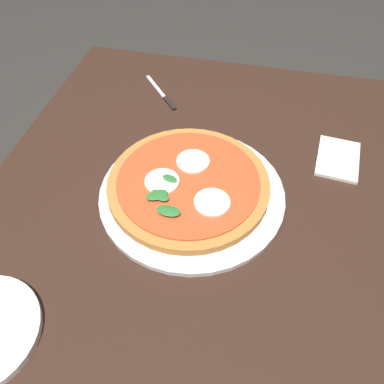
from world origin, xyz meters
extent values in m
plane|color=#2D2B28|center=(0.00, 0.00, 0.00)|extent=(6.00, 6.00, 0.00)
cube|color=black|center=(0.00, 0.00, 0.68)|extent=(1.18, 0.88, 0.04)
cube|color=black|center=(0.51, -0.36, 0.33)|extent=(0.07, 0.07, 0.66)
cube|color=black|center=(0.51, 0.36, 0.33)|extent=(0.07, 0.07, 0.66)
cylinder|color=silver|center=(0.07, 0.01, 0.71)|extent=(0.38, 0.38, 0.01)
cylinder|color=#B27033|center=(0.08, 0.01, 0.72)|extent=(0.33, 0.33, 0.02)
cylinder|color=#CC4723|center=(0.08, 0.01, 0.73)|extent=(0.29, 0.29, 0.00)
cylinder|color=white|center=(0.13, 0.02, 0.74)|extent=(0.07, 0.07, 0.00)
cylinder|color=white|center=(0.06, 0.07, 0.74)|extent=(0.07, 0.07, 0.00)
cylinder|color=white|center=(0.03, -0.04, 0.74)|extent=(0.07, 0.07, 0.00)
ellipsoid|color=#286B2D|center=(0.06, 0.05, 0.74)|extent=(0.03, 0.04, 0.00)
ellipsoid|color=#286B2D|center=(-0.02, 0.03, 0.74)|extent=(0.03, 0.05, 0.00)
ellipsoid|color=#286B2D|center=(0.02, 0.06, 0.74)|extent=(0.04, 0.05, 0.00)
ellipsoid|color=#286B2D|center=(0.02, 0.06, 0.74)|extent=(0.04, 0.05, 0.00)
cube|color=white|center=(0.24, -0.29, 0.70)|extent=(0.14, 0.10, 0.01)
cube|color=black|center=(0.36, 0.13, 0.70)|extent=(0.05, 0.05, 0.01)
cube|color=silver|center=(0.42, 0.19, 0.70)|extent=(0.09, 0.08, 0.00)
camera|label=1|loc=(-0.44, -0.11, 1.31)|focal=36.18mm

